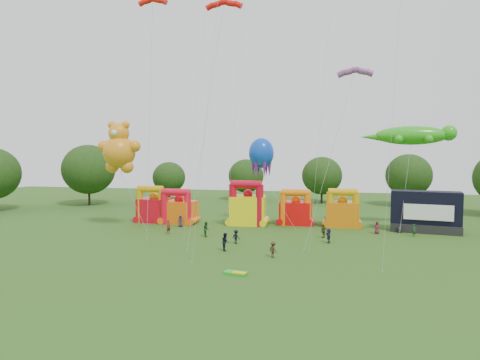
% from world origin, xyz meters
% --- Properties ---
extents(ground, '(160.00, 160.00, 0.00)m').
position_xyz_m(ground, '(0.00, 0.00, 0.00)').
color(ground, '#335417').
rests_on(ground, ground).
extents(tree_ring, '(124.06, 126.17, 12.07)m').
position_xyz_m(tree_ring, '(-1.19, 0.62, 6.26)').
color(tree_ring, '#352314').
rests_on(tree_ring, ground).
extents(bouncy_castle_0, '(4.47, 3.59, 5.66)m').
position_xyz_m(bouncy_castle_0, '(-16.90, 26.77, 2.17)').
color(bouncy_castle_0, red).
rests_on(bouncy_castle_0, ground).
extents(bouncy_castle_1, '(5.32, 4.63, 5.32)m').
position_xyz_m(bouncy_castle_1, '(-12.72, 26.31, 2.04)').
color(bouncy_castle_1, orange).
rests_on(bouncy_castle_1, ground).
extents(bouncy_castle_2, '(5.29, 4.35, 6.63)m').
position_xyz_m(bouncy_castle_2, '(-2.37, 27.23, 2.52)').
color(bouncy_castle_2, yellow).
rests_on(bouncy_castle_2, ground).
extents(bouncy_castle_3, '(4.73, 3.91, 5.34)m').
position_xyz_m(bouncy_castle_3, '(4.56, 28.85, 2.05)').
color(bouncy_castle_3, red).
rests_on(bouncy_castle_3, ground).
extents(bouncy_castle_4, '(4.54, 3.66, 5.60)m').
position_xyz_m(bouncy_castle_4, '(11.23, 28.30, 2.15)').
color(bouncy_castle_4, orange).
rests_on(bouncy_castle_4, ground).
extents(stage_trailer, '(9.19, 4.71, 5.53)m').
position_xyz_m(stage_trailer, '(22.02, 26.58, 2.67)').
color(stage_trailer, black).
rests_on(stage_trailer, ground).
extents(teddy_bear_kite, '(7.92, 4.51, 15.14)m').
position_xyz_m(teddy_bear_kite, '(-18.88, 21.24, 8.70)').
color(teddy_bear_kite, orange).
rests_on(teddy_bear_kite, ground).
extents(gecko_kite, '(12.94, 8.61, 14.50)m').
position_xyz_m(gecko_kite, '(19.82, 27.75, 8.45)').
color(gecko_kite, green).
rests_on(gecko_kite, ground).
extents(octopus_kite, '(7.70, 7.78, 12.92)m').
position_xyz_m(octopus_kite, '(1.30, 28.51, 5.28)').
color(octopus_kite, '#0D42C3').
rests_on(octopus_kite, ground).
extents(parafoil_kites, '(29.30, 9.89, 31.39)m').
position_xyz_m(parafoil_kites, '(0.51, 14.54, 12.71)').
color(parafoil_kites, red).
rests_on(parafoil_kites, ground).
extents(diamond_kites, '(24.62, 18.97, 41.06)m').
position_xyz_m(diamond_kites, '(1.26, 14.37, 17.10)').
color(diamond_kites, red).
rests_on(diamond_kites, ground).
extents(folded_kite_bundle, '(2.16, 1.41, 0.31)m').
position_xyz_m(folded_kite_bundle, '(1.19, 2.13, 0.14)').
color(folded_kite_bundle, green).
rests_on(folded_kite_bundle, ground).
extents(spectator_0, '(0.83, 0.56, 1.65)m').
position_xyz_m(spectator_0, '(-11.44, 23.52, 0.83)').
color(spectator_0, '#27233B').
rests_on(spectator_0, ground).
extents(spectator_1, '(0.66, 0.78, 1.82)m').
position_xyz_m(spectator_1, '(-11.29, 18.40, 0.91)').
color(spectator_1, '#5C241A').
rests_on(spectator_1, ground).
extents(spectator_2, '(1.03, 1.13, 1.87)m').
position_xyz_m(spectator_2, '(-5.95, 17.74, 0.94)').
color(spectator_2, '#1C4622').
rests_on(spectator_2, ground).
extents(spectator_3, '(1.21, 1.01, 1.63)m').
position_xyz_m(spectator_3, '(-1.38, 14.36, 0.82)').
color(spectator_3, black).
rests_on(spectator_3, ground).
extents(spectator_4, '(1.00, 1.01, 1.71)m').
position_xyz_m(spectator_4, '(8.67, 19.80, 0.85)').
color(spectator_4, '#3B3517').
rests_on(spectator_4, ground).
extents(spectator_5, '(0.84, 1.71, 1.76)m').
position_xyz_m(spectator_5, '(9.27, 16.91, 0.88)').
color(spectator_5, '#2B2A47').
rests_on(spectator_5, ground).
extents(spectator_6, '(0.82, 0.55, 1.64)m').
position_xyz_m(spectator_6, '(15.52, 23.82, 0.82)').
color(spectator_6, maroon).
rests_on(spectator_6, ground).
extents(spectator_7, '(0.69, 0.69, 1.61)m').
position_xyz_m(spectator_7, '(19.96, 22.87, 0.80)').
color(spectator_7, '#193E21').
rests_on(spectator_7, ground).
extents(spectator_8, '(1.05, 1.16, 1.96)m').
position_xyz_m(spectator_8, '(-1.80, 10.71, 0.98)').
color(spectator_8, black).
rests_on(spectator_8, ground).
extents(spectator_9, '(1.22, 1.15, 1.65)m').
position_xyz_m(spectator_9, '(3.68, 8.77, 0.83)').
color(spectator_9, '#3A2717').
rests_on(spectator_9, ground).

